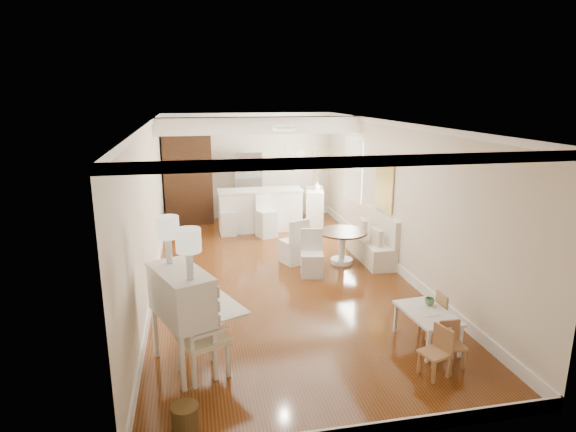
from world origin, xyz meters
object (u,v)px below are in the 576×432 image
object	(u,v)px
wicker_basket	(185,418)
slip_chair_near	(312,253)
kids_chair_a	(435,352)
dining_table	(342,247)
bar_stool_left	(228,216)
secretary_bureau	(183,320)
pantry_cabinet	(188,179)
sideboard	(315,207)
kids_table	(426,328)
slip_chair_far	(294,241)
bar_stool_right	(266,216)
fridge	(262,186)
gustavian_armchair	(203,338)
breakfast_counter	(260,210)
kids_chair_b	(432,315)
kids_chair_c	(453,345)

from	to	relation	value
wicker_basket	slip_chair_near	size ratio (longest dim) A/B	0.33
kids_chair_a	dining_table	xyz separation A→B (m)	(0.12, 4.02, 0.02)
wicker_basket	bar_stool_left	world-z (taller)	bar_stool_left
dining_table	secretary_bureau	bearing A→B (deg)	-133.27
kids_chair_a	pantry_cabinet	world-z (taller)	pantry_cabinet
pantry_cabinet	sideboard	xyz separation A→B (m)	(3.14, -0.84, -0.69)
kids_table	wicker_basket	bearing A→B (deg)	-160.45
slip_chair_near	slip_chair_far	xyz separation A→B (m)	(-0.19, 0.75, 0.03)
dining_table	bar_stool_right	xyz separation A→B (m)	(-1.19, 2.09, 0.17)
bar_stool_right	bar_stool_left	bearing A→B (deg)	140.22
wicker_basket	bar_stool_right	distance (m)	6.78
sideboard	fridge	bearing A→B (deg)	160.66
gustavian_armchair	breakfast_counter	bearing A→B (deg)	-36.75
kids_table	slip_chair_far	world-z (taller)	slip_chair_far
slip_chair_far	sideboard	size ratio (longest dim) A/B	0.95
wicker_basket	sideboard	size ratio (longest dim) A/B	0.29
dining_table	pantry_cabinet	xyz separation A→B (m)	(-2.95, 3.76, 0.82)
kids_chair_b	breakfast_counter	distance (m)	5.99
dining_table	breakfast_counter	distance (m)	2.96
breakfast_counter	sideboard	world-z (taller)	breakfast_counter
gustavian_armchair	breakfast_counter	world-z (taller)	breakfast_counter
secretary_bureau	pantry_cabinet	distance (m)	7.02
slip_chair_near	bar_stool_right	world-z (taller)	bar_stool_right
breakfast_counter	slip_chair_far	bearing A→B (deg)	-82.68
secretary_bureau	kids_chair_c	world-z (taller)	secretary_bureau
bar_stool_left	sideboard	distance (m)	2.31
gustavian_armchair	dining_table	xyz separation A→B (m)	(2.82, 3.43, -0.15)
pantry_cabinet	kids_chair_b	bearing A→B (deg)	-64.41
breakfast_counter	slip_chair_near	bearing A→B (deg)	-81.07
kids_chair_a	secretary_bureau	bearing A→B (deg)	-122.62
pantry_cabinet	wicker_basket	bearing A→B (deg)	-90.62
slip_chair_far	pantry_cabinet	bearing A→B (deg)	-81.65
bar_stool_right	kids_chair_c	bearing A→B (deg)	-96.01
kids_chair_b	dining_table	xyz separation A→B (m)	(-0.33, 3.09, 0.02)
secretary_bureau	sideboard	size ratio (longest dim) A/B	1.33
kids_chair_b	slip_chair_far	xyz separation A→B (m)	(-1.26, 3.31, 0.15)
gustavian_armchair	kids_chair_b	distance (m)	3.17
wicker_basket	pantry_cabinet	size ratio (longest dim) A/B	0.12
pantry_cabinet	fridge	bearing A→B (deg)	-0.90
kids_table	slip_chair_near	xyz separation A→B (m)	(-0.90, 2.75, 0.20)
kids_chair_b	kids_chair_c	distance (m)	0.77
slip_chair_near	kids_chair_b	bearing A→B (deg)	-56.32
kids_chair_c	kids_chair_b	bearing A→B (deg)	83.77
kids_chair_b	sideboard	world-z (taller)	sideboard
kids_chair_b	slip_chair_near	size ratio (longest dim) A/B	0.73
dining_table	bar_stool_left	size ratio (longest dim) A/B	1.05
bar_stool_left	bar_stool_right	bearing A→B (deg)	-20.34
secretary_bureau	slip_chair_near	distance (m)	3.56
kids_chair_a	kids_chair_b	distance (m)	1.03
kids_chair_c	bar_stool_right	xyz separation A→B (m)	(-1.40, 5.94, 0.22)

